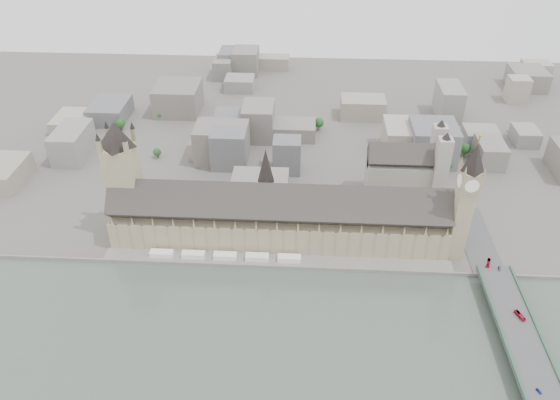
# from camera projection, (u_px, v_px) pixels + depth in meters

# --- Properties ---
(ground) EXTENTS (900.00, 900.00, 0.00)m
(ground) POSITION_uv_depth(u_px,v_px,m) (277.00, 256.00, 429.52)
(ground) COLOR #595651
(ground) RESTS_ON ground
(embankment_wall) EXTENTS (600.00, 1.50, 3.00)m
(embankment_wall) POSITION_uv_depth(u_px,v_px,m) (276.00, 267.00, 416.31)
(embankment_wall) COLOR slate
(embankment_wall) RESTS_ON ground
(river_terrace) EXTENTS (270.00, 15.00, 2.00)m
(river_terrace) POSITION_uv_depth(u_px,v_px,m) (276.00, 261.00, 422.77)
(river_terrace) COLOR slate
(river_terrace) RESTS_ON ground
(terrace_tents) EXTENTS (118.00, 7.00, 4.00)m
(terrace_tents) POSITION_uv_depth(u_px,v_px,m) (225.00, 256.00, 423.39)
(terrace_tents) COLOR white
(terrace_tents) RESTS_ON river_terrace
(palace_of_westminster) EXTENTS (265.00, 40.73, 55.44)m
(palace_of_westminster) POSITION_uv_depth(u_px,v_px,m) (278.00, 218.00, 432.93)
(palace_of_westminster) COLOR tan
(palace_of_westminster) RESTS_ON ground
(elizabeth_tower) EXTENTS (17.00, 17.00, 107.50)m
(elizabeth_tower) POSITION_uv_depth(u_px,v_px,m) (466.00, 195.00, 396.74)
(elizabeth_tower) COLOR tan
(elizabeth_tower) RESTS_ON ground
(victoria_tower) EXTENTS (30.00, 30.00, 100.00)m
(victoria_tower) POSITION_uv_depth(u_px,v_px,m) (123.00, 174.00, 425.58)
(victoria_tower) COLOR tan
(victoria_tower) RESTS_ON ground
(central_tower) EXTENTS (13.00, 13.00, 48.00)m
(central_tower) POSITION_uv_depth(u_px,v_px,m) (266.00, 176.00, 418.71)
(central_tower) COLOR gray
(central_tower) RESTS_ON ground
(westminster_bridge) EXTENTS (25.00, 325.00, 10.25)m
(westminster_bridge) POSITION_uv_depth(u_px,v_px,m) (522.00, 348.00, 346.82)
(westminster_bridge) COLOR #474749
(westminster_bridge) RESTS_ON ground
(westminster_abbey) EXTENTS (68.00, 36.00, 64.00)m
(westminster_abbey) POSITION_uv_depth(u_px,v_px,m) (407.00, 170.00, 488.35)
(westminster_abbey) COLOR #9C988C
(westminster_abbey) RESTS_ON ground
(city_skyline_inland) EXTENTS (720.00, 360.00, 38.00)m
(city_skyline_inland) POSITION_uv_depth(u_px,v_px,m) (290.00, 104.00, 620.66)
(city_skyline_inland) COLOR gray
(city_skyline_inland) RESTS_ON ground
(park_trees) EXTENTS (110.00, 30.00, 15.00)m
(park_trees) POSITION_uv_depth(u_px,v_px,m) (270.00, 204.00, 475.20)
(park_trees) COLOR #1B4D1C
(park_trees) RESTS_ON ground
(red_bus_north) EXTENTS (5.39, 9.66, 2.64)m
(red_bus_north) POSITION_uv_depth(u_px,v_px,m) (489.00, 263.00, 405.20)
(red_bus_north) COLOR maroon
(red_bus_north) RESTS_ON westminster_bridge
(red_bus_south) EXTENTS (5.49, 9.67, 2.65)m
(red_bus_south) POSITION_uv_depth(u_px,v_px,m) (520.00, 315.00, 361.42)
(red_bus_south) COLOR red
(red_bus_south) RESTS_ON westminster_bridge
(car_blue) EXTENTS (3.05, 4.28, 1.35)m
(car_blue) POSITION_uv_depth(u_px,v_px,m) (539.00, 391.00, 313.68)
(car_blue) COLOR #172A99
(car_blue) RESTS_ON westminster_bridge
(car_silver) EXTENTS (1.79, 4.67, 1.52)m
(car_silver) POSITION_uv_depth(u_px,v_px,m) (519.00, 314.00, 363.17)
(car_silver) COLOR gray
(car_silver) RESTS_ON westminster_bridge
(car_approach) EXTENTS (3.00, 4.83, 1.31)m
(car_approach) POSITION_uv_depth(u_px,v_px,m) (499.00, 269.00, 400.74)
(car_approach) COLOR gray
(car_approach) RESTS_ON westminster_bridge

